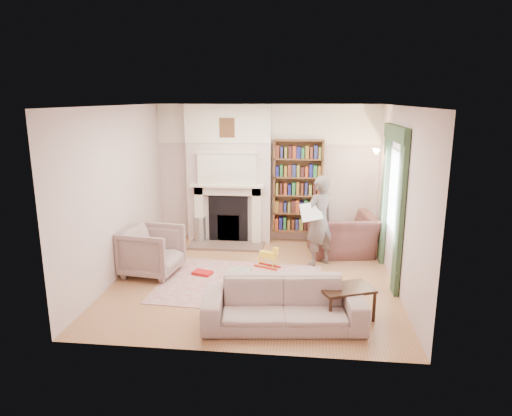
# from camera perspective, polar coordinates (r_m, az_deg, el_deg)

# --- Properties ---
(floor) EXTENTS (4.50, 4.50, 0.00)m
(floor) POSITION_cam_1_polar(r_m,az_deg,el_deg) (7.63, -0.21, -8.87)
(floor) COLOR #97653C
(floor) RESTS_ON ground
(ceiling) EXTENTS (4.50, 4.50, 0.00)m
(ceiling) POSITION_cam_1_polar(r_m,az_deg,el_deg) (7.05, -0.23, 12.66)
(ceiling) COLOR white
(ceiling) RESTS_ON wall_back
(wall_back) EXTENTS (4.50, 0.00, 4.50)m
(wall_back) POSITION_cam_1_polar(r_m,az_deg,el_deg) (9.41, 1.34, 4.33)
(wall_back) COLOR beige
(wall_back) RESTS_ON floor
(wall_front) EXTENTS (4.50, 0.00, 4.50)m
(wall_front) POSITION_cam_1_polar(r_m,az_deg,el_deg) (5.06, -3.12, -3.88)
(wall_front) COLOR beige
(wall_front) RESTS_ON floor
(wall_left) EXTENTS (0.00, 4.50, 4.50)m
(wall_left) POSITION_cam_1_polar(r_m,az_deg,el_deg) (7.79, -16.90, 1.79)
(wall_left) COLOR beige
(wall_left) RESTS_ON floor
(wall_right) EXTENTS (0.00, 4.50, 4.50)m
(wall_right) POSITION_cam_1_polar(r_m,az_deg,el_deg) (7.31, 17.59, 0.99)
(wall_right) COLOR beige
(wall_right) RESTS_ON floor
(fireplace) EXTENTS (1.70, 0.58, 2.80)m
(fireplace) POSITION_cam_1_polar(r_m,az_deg,el_deg) (9.31, -3.38, 4.13)
(fireplace) COLOR beige
(fireplace) RESTS_ON floor
(bookcase) EXTENTS (1.00, 0.24, 1.85)m
(bookcase) POSITION_cam_1_polar(r_m,az_deg,el_deg) (9.29, 5.27, 2.74)
(bookcase) COLOR brown
(bookcase) RESTS_ON floor
(window) EXTENTS (0.02, 0.90, 1.30)m
(window) POSITION_cam_1_polar(r_m,az_deg,el_deg) (7.68, 16.94, 2.01)
(window) COLOR silver
(window) RESTS_ON wall_right
(curtain_left) EXTENTS (0.07, 0.32, 2.40)m
(curtain_left) POSITION_cam_1_polar(r_m,az_deg,el_deg) (7.06, 17.53, -1.11)
(curtain_left) COLOR #314A2F
(curtain_left) RESTS_ON floor
(curtain_right) EXTENTS (0.07, 0.32, 2.40)m
(curtain_right) POSITION_cam_1_polar(r_m,az_deg,el_deg) (8.40, 15.75, 1.30)
(curtain_right) COLOR #314A2F
(curtain_right) RESTS_ON floor
(pelmet) EXTENTS (0.09, 1.70, 0.24)m
(pelmet) POSITION_cam_1_polar(r_m,az_deg,el_deg) (7.55, 17.10, 8.94)
(pelmet) COLOR #314A2F
(pelmet) RESTS_ON wall_right
(wall_sconce) EXTENTS (0.20, 0.24, 0.24)m
(wall_sconce) POSITION_cam_1_polar(r_m,az_deg,el_deg) (8.65, 14.52, 6.43)
(wall_sconce) COLOR gold
(wall_sconce) RESTS_ON wall_right
(rug) EXTENTS (2.66, 2.11, 0.01)m
(rug) POSITION_cam_1_polar(r_m,az_deg,el_deg) (7.46, -2.06, -9.38)
(rug) COLOR #C4B994
(rug) RESTS_ON floor
(armchair_reading) EXTENTS (1.36, 1.24, 0.78)m
(armchair_reading) POSITION_cam_1_polar(r_m,az_deg,el_deg) (8.82, 10.67, -3.29)
(armchair_reading) COLOR #4A2A27
(armchair_reading) RESTS_ON floor
(armchair_left) EXTENTS (1.00, 0.98, 0.82)m
(armchair_left) POSITION_cam_1_polar(r_m,az_deg,el_deg) (7.90, -12.86, -5.26)
(armchair_left) COLOR #AEA290
(armchair_left) RESTS_ON floor
(sofa) EXTENTS (2.16, 1.03, 0.61)m
(sofa) POSITION_cam_1_polar(r_m,az_deg,el_deg) (6.08, 3.44, -11.87)
(sofa) COLOR #B6AB96
(sofa) RESTS_ON floor
(man_reading) EXTENTS (0.70, 0.67, 1.62)m
(man_reading) POSITION_cam_1_polar(r_m,az_deg,el_deg) (8.10, 7.93, -1.61)
(man_reading) COLOR #5E524B
(man_reading) RESTS_ON floor
(newspaper) EXTENTS (0.42, 0.38, 0.30)m
(newspaper) POSITION_cam_1_polar(r_m,az_deg,el_deg) (7.85, 6.92, -0.45)
(newspaper) COLOR white
(newspaper) RESTS_ON man_reading
(coffee_table) EXTENTS (0.82, 0.69, 0.45)m
(coffee_table) POSITION_cam_1_polar(r_m,az_deg,el_deg) (6.40, 11.12, -11.56)
(coffee_table) COLOR #301D10
(coffee_table) RESTS_ON floor
(paraffin_heater) EXTENTS (0.26, 0.26, 0.55)m
(paraffin_heater) POSITION_cam_1_polar(r_m,az_deg,el_deg) (9.47, -7.01, -2.70)
(paraffin_heater) COLOR #AFB3B7
(paraffin_heater) RESTS_ON floor
(rocking_horse) EXTENTS (0.49, 0.35, 0.40)m
(rocking_horse) POSITION_cam_1_polar(r_m,az_deg,el_deg) (8.04, 1.46, -6.16)
(rocking_horse) COLOR yellow
(rocking_horse) RESTS_ON rug
(board_game) EXTENTS (0.44, 0.44, 0.03)m
(board_game) POSITION_cam_1_polar(r_m,az_deg,el_deg) (7.86, -2.29, -7.96)
(board_game) COLOR #E3E550
(board_game) RESTS_ON rug
(game_box_lid) EXTENTS (0.36, 0.29, 0.05)m
(game_box_lid) POSITION_cam_1_polar(r_m,az_deg,el_deg) (7.83, -6.70, -8.06)
(game_box_lid) COLOR #B51415
(game_box_lid) RESTS_ON rug
(comic_annuals) EXTENTS (0.84, 0.39, 0.02)m
(comic_annuals) POSITION_cam_1_polar(r_m,az_deg,el_deg) (7.20, 1.65, -10.14)
(comic_annuals) COLOR red
(comic_annuals) RESTS_ON rug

